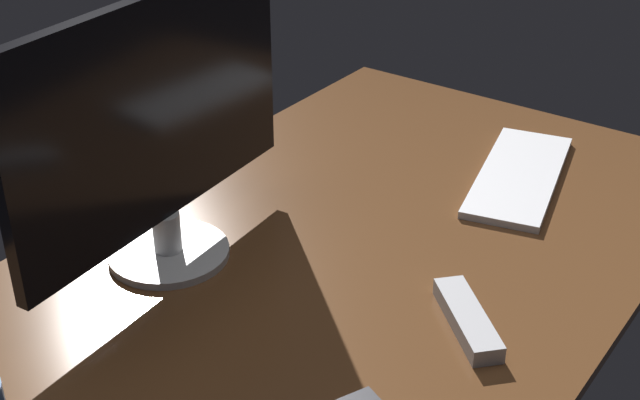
{
  "coord_description": "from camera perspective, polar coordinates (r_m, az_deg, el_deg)",
  "views": [
    {
      "loc": [
        -96.14,
        -64.3,
        77.2
      ],
      "look_at": [
        3.04,
        6.88,
        8.0
      ],
      "focal_mm": 49.24,
      "sensor_mm": 36.0,
      "label": 1
    }
  ],
  "objects": [
    {
      "name": "desk",
      "position": [
        1.39,
        1.58,
        -3.84
      ],
      "size": [
        140.0,
        84.0,
        2.0
      ],
      "primitive_type": "cube",
      "color": "brown",
      "rests_on": "ground"
    },
    {
      "name": "monitor",
      "position": [
        1.29,
        -10.57,
        4.49
      ],
      "size": [
        56.27,
        18.85,
        41.33
      ],
      "rotation": [
        0.0,
        0.0,
        0.08
      ],
      "color": "silver",
      "rests_on": "desk"
    },
    {
      "name": "keyboard",
      "position": [
        1.63,
        12.82,
        1.56
      ],
      "size": [
        38.21,
        21.48,
        1.36
      ],
      "primitive_type": "cube",
      "rotation": [
        0.0,
        0.0,
        0.23
      ],
      "color": "white",
      "rests_on": "desk"
    },
    {
      "name": "tv_remote",
      "position": [
        1.24,
        9.56,
        -7.64
      ],
      "size": [
        14.88,
        15.47,
        2.59
      ],
      "primitive_type": "cube",
      "rotation": [
        0.0,
        0.0,
        0.82
      ],
      "color": "#B7B7BC",
      "rests_on": "desk"
    }
  ]
}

